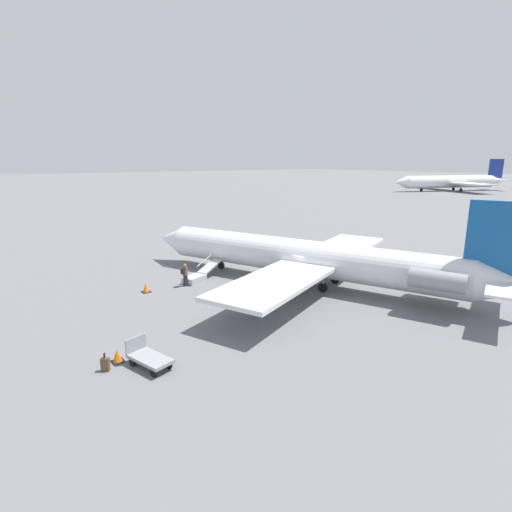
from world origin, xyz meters
The scene contains 9 objects.
ground_plane centered at (0.00, 0.00, 0.00)m, with size 600.00×600.00×0.00m, color slate.
airplane_main centered at (-0.90, -0.34, 2.11)m, with size 29.20×22.72×7.05m.
airplane_far_center centered at (41.84, -104.32, 2.92)m, with size 28.69×36.82×9.77m.
boarding_stairs centered at (5.30, 6.16, 0.38)m, with size 2.39×4.11×1.74m.
passenger centered at (4.72, 7.55, 1.00)m, with size 0.44×0.57×1.74m.
luggage_cart centered at (-5.26, 14.63, 0.46)m, with size 2.41×1.62×1.22m.
suitcase centered at (-4.46, 16.36, 0.33)m, with size 0.40×0.42×0.88m.
traffic_cone_near_stairs centered at (5.14, 10.51, 0.32)m, with size 0.62×0.62×0.68m.
traffic_cone_near_cart centered at (-3.94, 15.64, 0.30)m, with size 0.58×0.58×0.64m.
Camera 1 is at (-21.68, 20.85, 9.33)m, focal length 28.00 mm.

